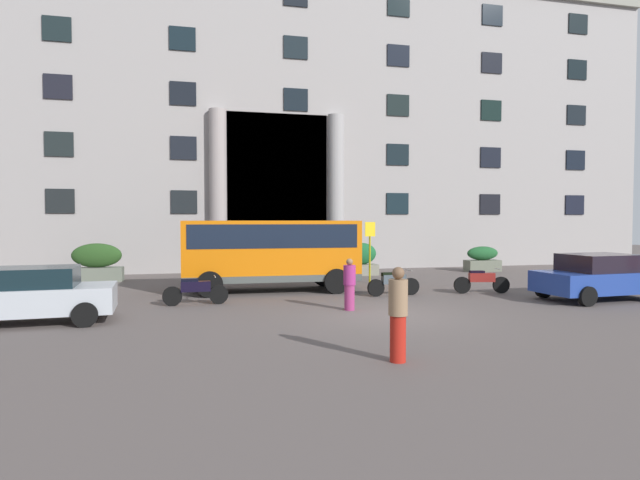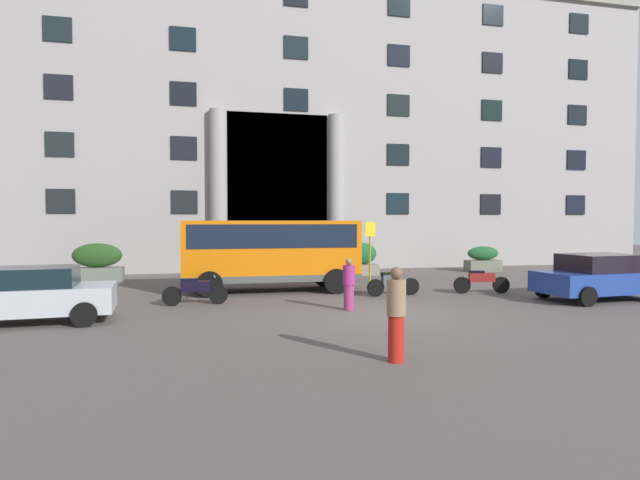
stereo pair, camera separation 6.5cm
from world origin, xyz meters
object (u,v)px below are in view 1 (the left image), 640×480
(hedge_planter_far_east, at_px, (361,259))
(hedge_planter_entrance_right, at_px, (279,263))
(white_taxi_kerbside, at_px, (599,277))
(hedge_planter_entrance_left, at_px, (97,263))
(motorcycle_far_end, at_px, (481,281))
(bus_stop_sign, at_px, (370,245))
(scooter_by_planter, at_px, (194,290))
(parked_compact_extra, at_px, (31,295))
(pedestrian_man_red_shirt, at_px, (349,284))
(motorcycle_near_kerb, at_px, (393,283))
(pedestrian_woman_with_bag, at_px, (398,314))
(orange_minibus, at_px, (271,249))
(hedge_planter_west, at_px, (482,259))

(hedge_planter_far_east, xyz_separation_m, hedge_planter_entrance_right, (-3.94, 0.27, -0.13))
(white_taxi_kerbside, bearing_deg, hedge_planter_entrance_right, 130.33)
(hedge_planter_entrance_left, xyz_separation_m, motorcycle_far_end, (14.08, -7.07, -0.34))
(hedge_planter_entrance_right, height_order, hedge_planter_entrance_left, hedge_planter_entrance_left)
(bus_stop_sign, xyz_separation_m, scooter_by_planter, (-7.16, -4.09, -1.13))
(parked_compact_extra, bearing_deg, pedestrian_man_red_shirt, -3.39)
(white_taxi_kerbside, distance_m, scooter_by_planter, 13.20)
(scooter_by_planter, bearing_deg, pedestrian_man_red_shirt, -26.07)
(motorcycle_near_kerb, height_order, motorcycle_far_end, same)
(pedestrian_woman_with_bag, bearing_deg, hedge_planter_entrance_left, -62.29)
(orange_minibus, xyz_separation_m, pedestrian_man_red_shirt, (1.65, -4.56, -0.82))
(hedge_planter_entrance_right, height_order, scooter_by_planter, hedge_planter_entrance_right)
(hedge_planter_entrance_left, xyz_separation_m, motorcycle_near_kerb, (10.78, -6.87, -0.34))
(hedge_planter_entrance_left, relative_size, parked_compact_extra, 0.52)
(hedge_planter_west, xyz_separation_m, motorcycle_near_kerb, (-7.64, -6.96, -0.16))
(hedge_planter_far_east, height_order, scooter_by_planter, hedge_planter_far_east)
(scooter_by_planter, xyz_separation_m, pedestrian_woman_with_bag, (3.69, -7.58, 0.45))
(hedge_planter_west, xyz_separation_m, hedge_planter_entrance_left, (-18.42, -0.09, 0.17))
(scooter_by_planter, distance_m, pedestrian_woman_with_bag, 8.45)
(parked_compact_extra, height_order, scooter_by_planter, parked_compact_extra)
(scooter_by_planter, bearing_deg, hedge_planter_west, 25.59)
(hedge_planter_entrance_right, bearing_deg, hedge_planter_entrance_left, -179.13)
(white_taxi_kerbside, bearing_deg, motorcycle_near_kerb, 154.74)
(hedge_planter_entrance_left, bearing_deg, motorcycle_far_end, -26.67)
(hedge_planter_entrance_left, height_order, scooter_by_planter, hedge_planter_entrance_left)
(motorcycle_far_end, bearing_deg, hedge_planter_entrance_right, 142.13)
(bus_stop_sign, relative_size, parked_compact_extra, 0.62)
(pedestrian_woman_with_bag, bearing_deg, orange_minibus, -84.63)
(hedge_planter_entrance_left, bearing_deg, orange_minibus, -34.85)
(bus_stop_sign, bearing_deg, motorcycle_far_end, -53.42)
(hedge_planter_west, distance_m, white_taxi_kerbside, 9.53)
(hedge_planter_west, height_order, motorcycle_near_kerb, hedge_planter_west)
(bus_stop_sign, distance_m, pedestrian_man_red_shirt, 6.74)
(parked_compact_extra, xyz_separation_m, motorcycle_far_end, (14.08, 2.25, -0.28))
(bus_stop_sign, relative_size, hedge_planter_far_east, 1.65)
(motorcycle_near_kerb, xyz_separation_m, pedestrian_woman_with_bag, (-3.04, -8.00, 0.45))
(pedestrian_woman_with_bag, bearing_deg, white_taxi_kerbside, -149.17)
(motorcycle_near_kerb, distance_m, pedestrian_man_red_shirt, 3.37)
(motorcycle_near_kerb, bearing_deg, hedge_planter_entrance_left, 144.86)
(orange_minibus, distance_m, scooter_by_planter, 3.93)
(hedge_planter_entrance_left, distance_m, scooter_by_planter, 8.34)
(hedge_planter_entrance_right, distance_m, white_taxi_kerbside, 13.19)
(motorcycle_far_end, xyz_separation_m, pedestrian_woman_with_bag, (-6.34, -7.80, 0.45))
(orange_minibus, bearing_deg, motorcycle_far_end, -16.00)
(hedge_planter_entrance_right, bearing_deg, orange_minibus, -102.36)
(hedge_planter_entrance_left, distance_m, parked_compact_extra, 9.32)
(hedge_planter_west, relative_size, parked_compact_extra, 0.43)
(hedge_planter_far_east, distance_m, scooter_by_planter, 10.58)
(hedge_planter_west, height_order, pedestrian_woman_with_bag, pedestrian_woman_with_bag)
(hedge_planter_entrance_right, xyz_separation_m, motorcycle_near_kerb, (2.89, -6.99, -0.16))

